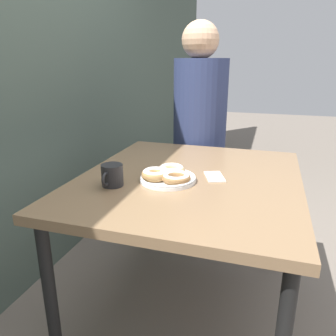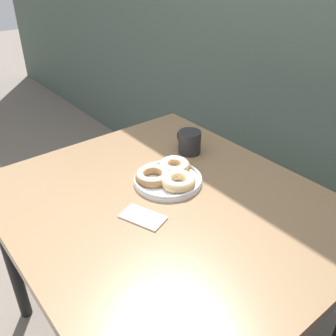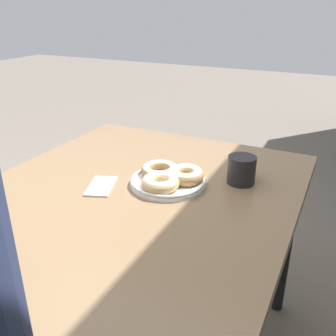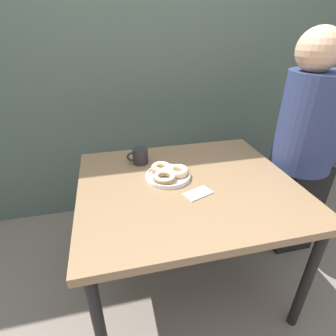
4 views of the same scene
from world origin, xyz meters
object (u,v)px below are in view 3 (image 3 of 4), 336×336
dining_table (135,211)px  coffee_mug (242,169)px  donut_plate (169,177)px  napkin (101,186)px

dining_table → coffee_mug: bearing=126.8°
coffee_mug → donut_plate: bearing=-59.1°
coffee_mug → dining_table: bearing=-53.2°
coffee_mug → napkin: size_ratio=0.81×
napkin → dining_table: bearing=99.8°
donut_plate → coffee_mug: size_ratio=2.03×
napkin → coffee_mug: bearing=120.4°
donut_plate → coffee_mug: 0.24m
donut_plate → coffee_mug: coffee_mug is taller
donut_plate → napkin: donut_plate is taller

